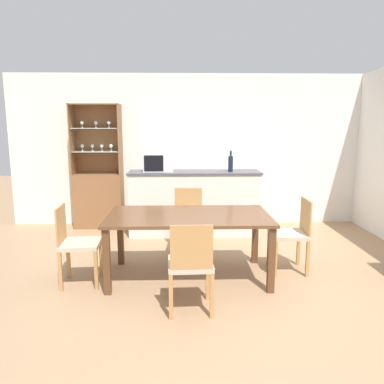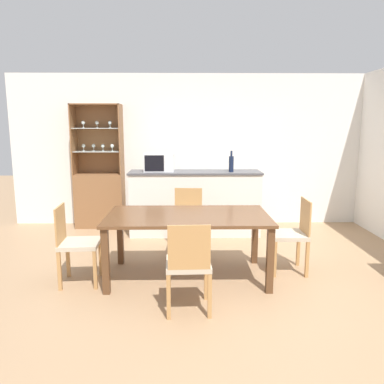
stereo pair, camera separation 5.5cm
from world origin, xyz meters
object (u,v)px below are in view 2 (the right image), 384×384
Objects in this scene: microwave at (159,162)px; wine_bottle at (231,163)px; dining_chair_head_near at (188,265)px; dining_chair_side_right_far at (292,234)px; display_cabinet at (100,191)px; dining_table at (188,222)px; dining_chair_side_left_near at (76,243)px; dining_chair_head_far at (188,221)px.

microwave is 1.43× the size of wine_bottle.
dining_chair_head_near is 1.00× the size of dining_chair_side_right_far.
display_cabinet is 6.38× the size of wine_bottle.
display_cabinet is at bearing 123.84° from dining_table.
dining_chair_side_right_far is (1.21, 0.15, -0.19)m from dining_table.
dining_chair_side_left_near is 2.16m from microwave.
wine_bottle reaches higher than dining_chair_side_left_near.
dining_chair_head_near is 2.67m from microwave.
dining_chair_head_near is at bearing -63.81° from display_cabinet.
display_cabinet is at bearing 165.83° from wine_bottle.
dining_table is at bearing 87.94° from dining_chair_head_near.
dining_chair_side_left_near is 1.37m from dining_chair_head_near.
display_cabinet reaches higher than dining_chair_side_right_far.
dining_table is 3.92× the size of microwave.
microwave reaches higher than dining_chair_head_far.
dining_chair_head_near is at bearing -89.89° from dining_table.
wine_bottle is (0.67, 2.46, 0.68)m from dining_chair_head_near.
dining_chair_head_far is at bearing 62.54° from dining_chair_side_right_far.
dining_chair_side_left_near is 2.69m from wine_bottle.
wine_bottle is at bearing 72.58° from dining_chair_head_near.
wine_bottle is at bearing -4.42° from microwave.
dining_table is 2.07× the size of dining_chair_head_near.
dining_chair_head_near is 1.89× the size of microwave.
display_cabinet reaches higher than dining_chair_head_near.
microwave is (-0.44, 0.94, 0.69)m from dining_chair_head_far.
wine_bottle reaches higher than dining_table.
dining_chair_side_right_far reaches higher than dining_table.
dining_chair_head_near is at bearing 129.23° from dining_chair_side_right_far.
dining_chair_side_right_far is 2.70× the size of wine_bottle.
dining_chair_side_right_far is (1.21, -0.66, 0.00)m from dining_chair_head_far.
wine_bottle reaches higher than dining_chair_head_near.
display_cabinet is 4.47× the size of microwave.
dining_chair_side_right_far is (2.68, -2.05, -0.15)m from display_cabinet.
display_cabinet reaches higher than dining_table.
display_cabinet is 2.36× the size of dining_chair_head_far.
dining_chair_head_near is at bearing -105.24° from wine_bottle.
wine_bottle is (0.67, 1.66, 0.49)m from dining_table.
dining_table is 5.59× the size of wine_bottle.
microwave is at bearing 104.02° from dining_table.
wine_bottle reaches higher than dining_chair_side_right_far.
dining_chair_head_far is 1.00× the size of dining_chair_head_near.
microwave reaches higher than dining_chair_side_left_near.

